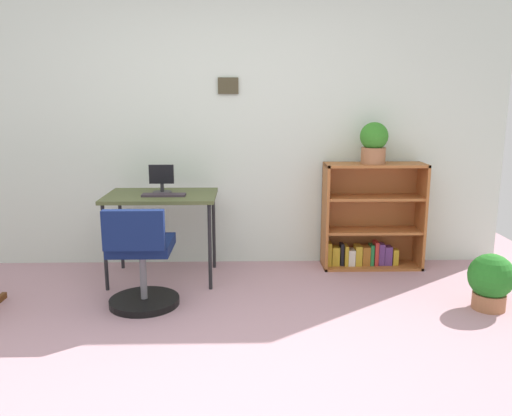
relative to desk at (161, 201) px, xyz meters
The scene contains 9 objects.
ground_plane 1.85m from the desk, 73.69° to the right, with size 6.24×6.24×0.00m, color #B48A95.
wall_back 0.92m from the desk, 45.69° to the left, with size 5.20×0.12×2.57m.
desk is the anchor object (origin of this frame).
monitor 0.18m from the desk, 88.50° to the left, with size 0.21×0.16×0.24m.
keyboard 0.12m from the desk, 67.80° to the right, with size 0.35×0.12×0.02m, color #362C35.
office_chair 0.73m from the desk, 95.27° to the right, with size 0.52×0.55×0.78m.
bookshelf_low 1.88m from the desk, ahead, with size 0.89×0.30×0.95m.
potted_plant_on_shelf 1.90m from the desk, ahead, with size 0.24×0.24×0.36m.
potted_plant_floor 2.63m from the desk, 16.32° to the right, with size 0.33×0.33×0.42m.
Camera 1 is at (0.21, -2.58, 1.51)m, focal length 36.14 mm.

